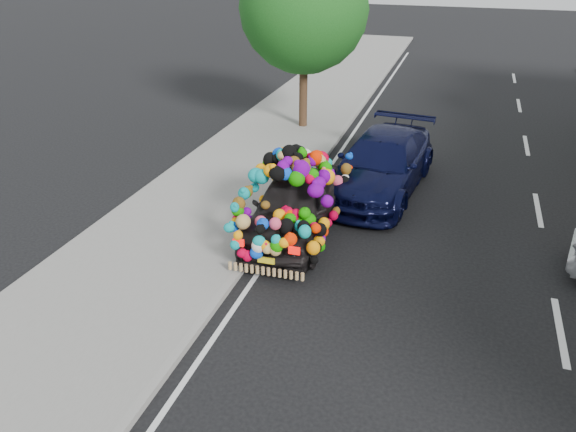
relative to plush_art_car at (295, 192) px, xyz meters
The scene contains 7 objects.
ground 2.88m from the plush_art_car, 47.99° to the right, with size 100.00×100.00×0.00m, color black.
sidewalk 3.35m from the plush_art_car, 141.37° to the right, with size 4.00×60.00×0.12m, color gray.
kerb 2.29m from the plush_art_car, 105.39° to the right, with size 0.15×60.00×0.13m, color gray.
lane_markings 5.85m from the plush_art_car, 20.30° to the right, with size 6.00×50.00×0.01m, color silver, non-canonical shape.
tree_near_sidewalk 8.32m from the plush_art_car, 104.93° to the left, with size 4.20×4.20×6.13m.
plush_art_car is the anchor object (origin of this frame).
navy_sedan 3.37m from the plush_art_car, 64.56° to the left, with size 2.07×5.10×1.48m, color black.
Camera 1 is at (1.49, -8.79, 6.09)m, focal length 35.00 mm.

